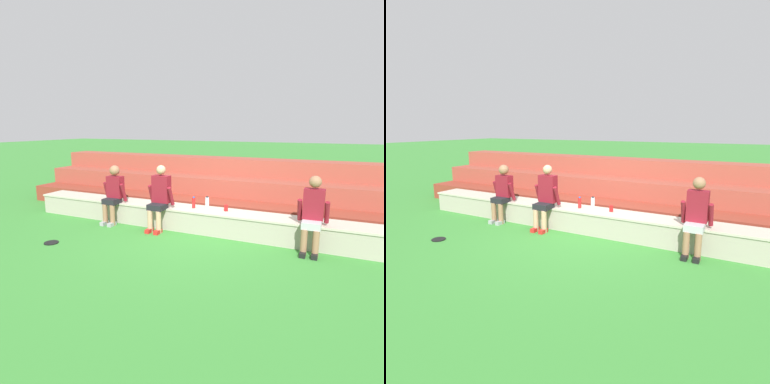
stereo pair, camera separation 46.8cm
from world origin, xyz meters
TOP-DOWN VIEW (x-y plane):
  - ground_plane at (0.00, 0.00)m, footprint 80.00×80.00m
  - stone_seating_wall at (0.00, 0.30)m, footprint 8.42×0.64m
  - brick_bleachers at (0.00, 2.26)m, footprint 11.14×2.22m
  - person_far_left at (-1.99, 0.00)m, footprint 0.55×0.54m
  - person_left_of_center at (-0.79, -0.00)m, footprint 0.56×0.57m
  - person_center at (2.27, -0.01)m, footprint 0.53×0.57m
  - water_bottle_near_left at (-2.41, 0.35)m, footprint 0.07×0.07m
  - water_bottle_near_right at (-0.13, 0.31)m, footprint 0.07×0.07m
  - water_bottle_mid_right at (0.16, 0.34)m, footprint 0.08×0.08m
  - plastic_cup_left_end at (0.57, 0.35)m, footprint 0.08×0.08m
  - plastic_cup_middle at (-1.09, 0.29)m, footprint 0.08×0.08m
  - frisbee at (-2.24, -1.60)m, footprint 0.26×0.26m

SIDE VIEW (x-z plane):
  - ground_plane at x=0.00m, z-range 0.00..0.00m
  - frisbee at x=-2.24m, z-range 0.00..0.02m
  - stone_seating_wall at x=0.00m, z-range 0.02..0.49m
  - brick_bleachers at x=0.00m, z-range -0.15..1.18m
  - plastic_cup_middle at x=-1.09m, z-range 0.47..0.58m
  - plastic_cup_left_end at x=0.57m, z-range 0.47..0.60m
  - water_bottle_near_left at x=-2.41m, z-range 0.47..0.67m
  - water_bottle_near_right at x=-0.13m, z-range 0.47..0.71m
  - water_bottle_mid_right at x=0.16m, z-range 0.47..0.74m
  - person_far_left at x=-1.99m, z-range 0.05..1.37m
  - person_center at x=2.27m, z-range 0.04..1.39m
  - person_left_of_center at x=-0.79m, z-range 0.04..1.42m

